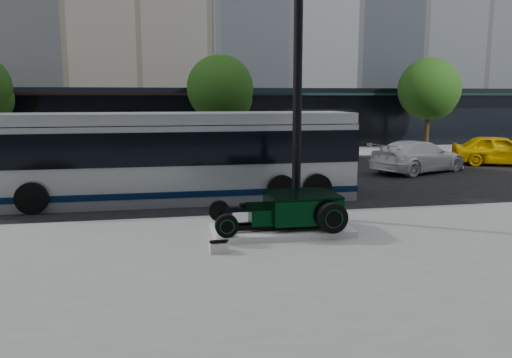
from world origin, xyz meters
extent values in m
plane|color=black|center=(0.00, 0.00, 0.00)|extent=(120.00, 120.00, 0.00)
cube|color=gray|center=(0.00, 14.00, 0.06)|extent=(70.00, 4.00, 0.12)
cube|color=black|center=(-10.00, 16.20, 2.00)|extent=(22.00, 0.50, 4.00)
cube|color=black|center=(13.00, 16.20, 2.00)|extent=(24.00, 0.50, 4.00)
cube|color=black|center=(-10.00, 15.60, 3.60)|extent=(22.00, 1.60, 0.15)
cube|color=black|center=(13.00, 15.60, 3.60)|extent=(24.00, 1.60, 0.15)
cylinder|color=black|center=(1.00, 13.00, 1.42)|extent=(0.28, 0.28, 2.60)
sphere|color=black|center=(1.00, 13.00, 3.92)|extent=(3.80, 3.80, 3.80)
sphere|color=black|center=(1.60, 13.30, 3.32)|extent=(2.60, 2.60, 2.60)
cylinder|color=black|center=(14.00, 13.00, 1.42)|extent=(0.28, 0.28, 2.60)
sphere|color=black|center=(14.00, 13.00, 3.92)|extent=(3.80, 3.80, 3.80)
sphere|color=black|center=(14.60, 13.30, 3.32)|extent=(2.60, 2.60, 2.60)
cube|color=silver|center=(0.48, -4.02, 0.20)|extent=(3.40, 1.80, 0.15)
cube|color=black|center=(0.48, -4.47, 0.37)|extent=(3.00, 0.08, 0.10)
cube|color=black|center=(0.48, -3.57, 0.37)|extent=(3.00, 0.08, 0.10)
cube|color=black|center=(1.03, -4.02, 0.72)|extent=(1.70, 1.45, 0.62)
cube|color=black|center=(1.03, -4.02, 1.05)|extent=(1.70, 1.45, 0.06)
cube|color=black|center=(-0.07, -4.02, 0.60)|extent=(0.55, 1.05, 0.38)
cube|color=silver|center=(-0.62, -4.02, 0.55)|extent=(0.55, 0.55, 0.34)
cylinder|color=black|center=(-0.47, -4.02, 0.82)|extent=(0.18, 0.18, 0.10)
cylinder|color=black|center=(-0.97, -4.02, 0.43)|extent=(0.06, 1.55, 0.06)
cylinder|color=black|center=(1.53, -4.87, 0.63)|extent=(0.72, 0.24, 0.72)
cylinder|color=black|center=(1.53, -4.99, 0.63)|extent=(0.37, 0.02, 0.37)
torus|color=#0B3D1C|center=(1.53, -5.01, 0.63)|extent=(0.44, 0.02, 0.44)
cylinder|color=black|center=(1.53, -3.17, 0.63)|extent=(0.72, 0.24, 0.72)
cylinder|color=black|center=(1.53, -3.04, 0.63)|extent=(0.37, 0.02, 0.37)
torus|color=#0B3D1C|center=(1.53, -3.03, 0.63)|extent=(0.44, 0.02, 0.44)
cylinder|color=black|center=(-0.97, -4.80, 0.54)|extent=(0.54, 0.16, 0.54)
cylinder|color=black|center=(-0.97, -4.88, 0.54)|extent=(0.28, 0.02, 0.28)
torus|color=#0B3D1C|center=(-0.97, -4.90, 0.54)|extent=(0.34, 0.02, 0.34)
cylinder|color=black|center=(-0.97, -3.24, 0.54)|extent=(0.54, 0.16, 0.54)
cylinder|color=black|center=(-0.97, -3.15, 0.54)|extent=(0.28, 0.02, 0.28)
torus|color=#0B3D1C|center=(-0.97, -3.14, 0.54)|extent=(0.34, 0.02, 0.34)
cube|color=silver|center=(-1.23, -5.39, 0.23)|extent=(0.41, 0.32, 0.22)
cube|color=black|center=(-1.23, -5.39, 0.35)|extent=(0.41, 0.30, 0.15)
cylinder|color=black|center=(1.28, -2.55, 4.18)|extent=(0.24, 0.24, 8.13)
cylinder|color=black|center=(1.28, -2.55, 0.22)|extent=(0.45, 0.45, 0.20)
cube|color=#ADB2B7|center=(-2.00, 0.96, 1.27)|extent=(12.00, 2.55, 2.55)
cube|color=#071A3D|center=(-2.00, 0.96, 0.42)|extent=(12.05, 2.60, 0.20)
cube|color=black|center=(-2.00, 0.96, 1.85)|extent=(12.05, 2.60, 1.05)
cube|color=#ADB2B7|center=(-2.00, 0.96, 2.75)|extent=(12.00, 2.40, 0.35)
cube|color=black|center=(4.03, 0.96, 1.55)|extent=(0.06, 2.30, 1.70)
cylinder|color=black|center=(-6.20, -0.34, 0.48)|extent=(0.96, 0.28, 0.96)
cylinder|color=black|center=(-6.20, 2.26, 0.48)|extent=(0.96, 0.28, 0.96)
cylinder|color=black|center=(1.40, -0.34, 0.48)|extent=(0.96, 0.28, 0.96)
cylinder|color=black|center=(1.40, 2.26, 0.48)|extent=(0.96, 0.28, 0.96)
cylinder|color=black|center=(2.60, -0.34, 0.48)|extent=(0.96, 0.28, 0.96)
cylinder|color=black|center=(2.60, 2.26, 0.48)|extent=(0.96, 0.28, 0.96)
imported|color=white|center=(9.23, 5.24, 0.73)|extent=(5.43, 3.85, 1.46)
imported|color=#E8B500|center=(14.41, 6.63, 0.77)|extent=(4.85, 3.53, 1.54)
camera|label=1|loc=(-2.37, -15.78, 3.46)|focal=35.00mm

